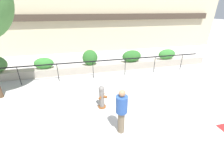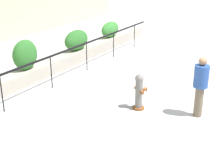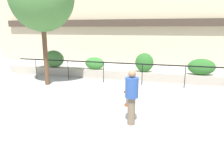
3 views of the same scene
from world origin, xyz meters
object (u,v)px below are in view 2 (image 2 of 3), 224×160
at_px(hedge_bush_4, 110,29).
at_px(fire_hydrant, 139,91).
at_px(hedge_bush_2, 25,55).
at_px(pedestrian, 201,83).
at_px(hedge_bush_3, 76,40).

relative_size(hedge_bush_4, fire_hydrant, 1.29).
bearing_deg(hedge_bush_2, hedge_bush_4, 0.00).
distance_m(hedge_bush_2, pedestrian, 6.07).
distance_m(hedge_bush_2, hedge_bush_3, 3.04).
bearing_deg(hedge_bush_3, hedge_bush_2, 180.00).
bearing_deg(hedge_bush_4, hedge_bush_2, 180.00).
height_order(hedge_bush_2, pedestrian, pedestrian).
bearing_deg(pedestrian, hedge_bush_4, 47.83).
bearing_deg(hedge_bush_3, hedge_bush_4, 0.00).
distance_m(fire_hydrant, pedestrian, 1.74).
xyz_separation_m(hedge_bush_3, hedge_bush_4, (2.89, 0.00, -0.04)).
xyz_separation_m(hedge_bush_2, pedestrian, (0.45, -6.05, -0.05)).
xyz_separation_m(hedge_bush_4, fire_hydrant, (-5.89, -4.41, -0.34)).
distance_m(hedge_bush_4, fire_hydrant, 7.37).
xyz_separation_m(fire_hydrant, pedestrian, (0.41, -1.64, 0.44)).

